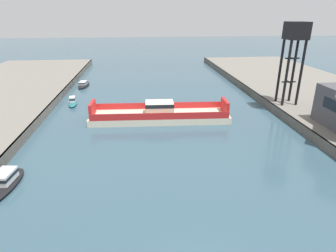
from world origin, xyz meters
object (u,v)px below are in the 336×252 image
object	(u,v)px
moored_boat_near_right	(4,182)
moored_boat_mid_left	(73,102)
chain_ferry	(160,114)
moored_boat_near_left	(84,84)
crane_tower	(295,40)

from	to	relation	value
moored_boat_near_right	moored_boat_mid_left	distance (m)	28.76
moored_boat_near_right	moored_boat_mid_left	bearing A→B (deg)	87.76
chain_ferry	moored_boat_near_left	distance (m)	30.23
chain_ferry	moored_boat_mid_left	size ratio (longest dim) A/B	4.50
chain_ferry	moored_boat_mid_left	world-z (taller)	chain_ferry
chain_ferry	crane_tower	xyz separation A→B (m)	(23.24, 2.63, 11.47)
moored_boat_near_right	crane_tower	bearing A→B (deg)	27.29
moored_boat_near_left	moored_boat_mid_left	xyz separation A→B (m)	(0.36, -14.82, 0.07)
moored_boat_near_left	moored_boat_mid_left	distance (m)	14.83
chain_ferry	moored_boat_near_right	bearing A→B (deg)	-133.55
moored_boat_mid_left	chain_ferry	bearing A→B (deg)	-32.45
moored_boat_near_right	moored_boat_mid_left	world-z (taller)	moored_boat_near_right
moored_boat_near_right	crane_tower	size ratio (longest dim) A/B	0.54
moored_boat_near_right	chain_ferry	bearing A→B (deg)	46.45
crane_tower	moored_boat_near_right	bearing A→B (deg)	-152.71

